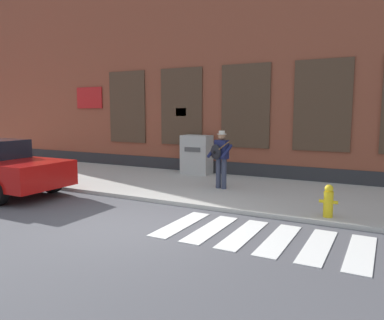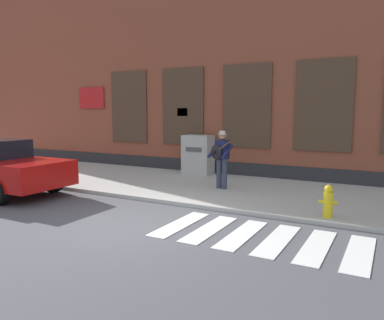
# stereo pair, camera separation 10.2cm
# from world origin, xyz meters

# --- Properties ---
(ground_plane) EXTENTS (160.00, 160.00, 0.00)m
(ground_plane) POSITION_xyz_m (0.00, 0.00, 0.00)
(ground_plane) COLOR #4C4C51
(sidewalk) EXTENTS (28.00, 4.51, 0.10)m
(sidewalk) POSITION_xyz_m (0.00, 4.08, 0.05)
(sidewalk) COLOR #ADAAA3
(sidewalk) RESTS_ON ground
(building_backdrop) EXTENTS (28.00, 4.06, 8.86)m
(building_backdrop) POSITION_xyz_m (-0.00, 8.33, 4.42)
(building_backdrop) COLOR brown
(building_backdrop) RESTS_ON ground
(crosswalk) EXTENTS (5.20, 1.90, 0.01)m
(crosswalk) POSITION_xyz_m (3.13, 0.53, 0.01)
(crosswalk) COLOR silver
(crosswalk) RESTS_ON ground
(busker) EXTENTS (0.72, 0.61, 1.68)m
(busker) POSITION_xyz_m (0.17, 3.85, 1.06)
(busker) COLOR #33384C
(busker) RESTS_ON sidewalk
(utility_box) EXTENTS (1.04, 0.66, 1.40)m
(utility_box) POSITION_xyz_m (-1.66, 5.89, 0.80)
(utility_box) COLOR #ADADA8
(utility_box) RESTS_ON sidewalk
(fire_hydrant) EXTENTS (0.38, 0.20, 0.70)m
(fire_hydrant) POSITION_xyz_m (3.40, 2.18, 0.45)
(fire_hydrant) COLOR gold
(fire_hydrant) RESTS_ON sidewalk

